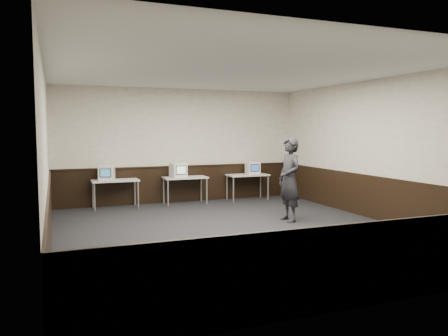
# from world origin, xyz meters

# --- Properties ---
(floor) EXTENTS (8.00, 8.00, 0.00)m
(floor) POSITION_xyz_m (0.00, 0.00, 0.00)
(floor) COLOR black
(floor) RESTS_ON ground
(ceiling) EXTENTS (8.00, 8.00, 0.00)m
(ceiling) POSITION_xyz_m (0.00, 0.00, 3.20)
(ceiling) COLOR white
(ceiling) RESTS_ON back_wall
(back_wall) EXTENTS (7.00, 0.00, 7.00)m
(back_wall) POSITION_xyz_m (0.00, 4.00, 1.60)
(back_wall) COLOR beige
(back_wall) RESTS_ON ground
(front_wall) EXTENTS (7.00, 0.00, 7.00)m
(front_wall) POSITION_xyz_m (0.00, -4.00, 1.60)
(front_wall) COLOR beige
(front_wall) RESTS_ON ground
(left_wall) EXTENTS (0.00, 8.00, 8.00)m
(left_wall) POSITION_xyz_m (-3.50, 0.00, 1.60)
(left_wall) COLOR beige
(left_wall) RESTS_ON ground
(right_wall) EXTENTS (0.00, 8.00, 8.00)m
(right_wall) POSITION_xyz_m (3.50, 0.00, 1.60)
(right_wall) COLOR beige
(right_wall) RESTS_ON ground
(wainscot_back) EXTENTS (6.98, 0.04, 1.00)m
(wainscot_back) POSITION_xyz_m (0.00, 3.98, 0.50)
(wainscot_back) COLOR black
(wainscot_back) RESTS_ON back_wall
(wainscot_front) EXTENTS (6.98, 0.04, 1.00)m
(wainscot_front) POSITION_xyz_m (0.00, -3.98, 0.50)
(wainscot_front) COLOR black
(wainscot_front) RESTS_ON front_wall
(wainscot_left) EXTENTS (0.04, 7.98, 1.00)m
(wainscot_left) POSITION_xyz_m (-3.48, 0.00, 0.50)
(wainscot_left) COLOR black
(wainscot_left) RESTS_ON left_wall
(wainscot_right) EXTENTS (0.04, 7.98, 1.00)m
(wainscot_right) POSITION_xyz_m (3.48, 0.00, 0.50)
(wainscot_right) COLOR black
(wainscot_right) RESTS_ON right_wall
(wainscot_rail) EXTENTS (6.98, 0.06, 0.04)m
(wainscot_rail) POSITION_xyz_m (0.00, 3.96, 1.02)
(wainscot_rail) COLOR black
(wainscot_rail) RESTS_ON wainscot_back
(desk_left) EXTENTS (1.20, 0.60, 0.75)m
(desk_left) POSITION_xyz_m (-1.90, 3.60, 0.68)
(desk_left) COLOR beige
(desk_left) RESTS_ON ground
(desk_center) EXTENTS (1.20, 0.60, 0.75)m
(desk_center) POSITION_xyz_m (0.00, 3.60, 0.68)
(desk_center) COLOR beige
(desk_center) RESTS_ON ground
(desk_right) EXTENTS (1.20, 0.60, 0.75)m
(desk_right) POSITION_xyz_m (1.90, 3.60, 0.68)
(desk_right) COLOR beige
(desk_right) RESTS_ON ground
(emac_left) EXTENTS (0.47, 0.49, 0.38)m
(emac_left) POSITION_xyz_m (-2.11, 3.58, 0.94)
(emac_left) COLOR white
(emac_left) RESTS_ON desk_left
(emac_center) EXTENTS (0.44, 0.46, 0.40)m
(emac_center) POSITION_xyz_m (-0.21, 3.55, 0.95)
(emac_center) COLOR white
(emac_center) RESTS_ON desk_center
(emac_right) EXTENTS (0.39, 0.42, 0.36)m
(emac_right) POSITION_xyz_m (2.07, 3.61, 0.93)
(emac_right) COLOR white
(emac_right) RESTS_ON desk_right
(person) EXTENTS (0.47, 0.70, 1.88)m
(person) POSITION_xyz_m (1.54, 0.53, 0.94)
(person) COLOR black
(person) RESTS_ON ground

